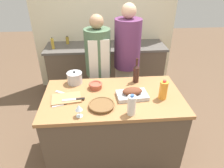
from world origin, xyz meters
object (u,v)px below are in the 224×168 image
at_px(knife_chef, 74,99).
at_px(mixing_bowl, 96,85).
at_px(milk_jug, 132,105).
at_px(wicker_basket, 102,105).
at_px(stock_pot, 75,78).
at_px(wine_bottle_green, 136,73).
at_px(condiment_bottle_tall, 67,40).
at_px(knife_paring, 63,93).
at_px(roasting_pan, 132,94).
at_px(juice_jug, 163,90).
at_px(condiment_bottle_short, 133,37).
at_px(knife_bread, 62,105).
at_px(person_cook_aproned, 98,66).
at_px(cutting_board, 66,98).
at_px(person_cook_guest, 127,59).
at_px(wine_glass_left, 79,108).
at_px(condiment_bottle_extra, 53,44).

bearing_deg(knife_chef, mixing_bowl, 46.90).
xyz_separation_m(milk_jug, knife_chef, (-0.57, 0.27, -0.08)).
relative_size(wicker_basket, milk_jug, 1.21).
height_order(stock_pot, wine_bottle_green, wine_bottle_green).
relative_size(wicker_basket, knife_chef, 1.11).
bearing_deg(mixing_bowl, condiment_bottle_tall, 108.10).
xyz_separation_m(stock_pot, knife_paring, (-0.12, -0.23, -0.07)).
relative_size(roasting_pan, wine_bottle_green, 1.11).
height_order(roasting_pan, juice_jug, juice_jug).
bearing_deg(condiment_bottle_short, knife_bread, -120.45).
distance_m(mixing_bowl, knife_chef, 0.34).
height_order(knife_chef, person_cook_aproned, person_cook_aproned).
relative_size(knife_bread, condiment_bottle_tall, 1.35).
distance_m(stock_pot, mixing_bowl, 0.29).
relative_size(wicker_basket, cutting_board, 0.79).
bearing_deg(person_cook_aproned, condiment_bottle_short, 48.15).
bearing_deg(knife_paring, roasting_pan, -9.78).
bearing_deg(person_cook_aproned, cutting_board, -120.18).
bearing_deg(person_cook_aproned, person_cook_guest, 4.92).
distance_m(juice_jug, knife_paring, 1.12).
xyz_separation_m(roasting_pan, cutting_board, (-0.72, 0.02, -0.03)).
relative_size(roasting_pan, knife_bread, 1.83).
bearing_deg(juice_jug, cutting_board, 176.36).
bearing_deg(person_cook_aproned, knife_paring, -126.81).
height_order(roasting_pan, condiment_bottle_short, condiment_bottle_short).
distance_m(wine_glass_left, condiment_bottle_extra, 1.84).
bearing_deg(condiment_bottle_tall, stock_pot, -80.15).
bearing_deg(wicker_basket, roasting_pan, 24.37).
height_order(roasting_pan, knife_bread, roasting_pan).
relative_size(juice_jug, person_cook_aproned, 0.14).
relative_size(wicker_basket, stock_pot, 1.44).
bearing_deg(mixing_bowl, wicker_basket, -81.32).
bearing_deg(stock_pot, knife_bread, -102.50).
bearing_deg(condiment_bottle_short, cutting_board, -121.18).
xyz_separation_m(knife_paring, knife_bread, (0.02, -0.22, 0.00)).
height_order(roasting_pan, mixing_bowl, roasting_pan).
relative_size(condiment_bottle_extra, person_cook_aproned, 0.12).
distance_m(cutting_board, knife_paring, 0.13).
bearing_deg(knife_paring, wine_bottle_green, 13.08).
bearing_deg(wine_bottle_green, knife_bread, -153.76).
height_order(knife_bread, condiment_bottle_short, condiment_bottle_short).
xyz_separation_m(wine_bottle_green, person_cook_aproned, (-0.46, 0.48, -0.12)).
xyz_separation_m(mixing_bowl, juice_jug, (0.73, -0.27, 0.07)).
bearing_deg(wine_bottle_green, person_cook_aproned, 133.96).
xyz_separation_m(roasting_pan, milk_jug, (-0.06, -0.29, 0.06)).
bearing_deg(person_cook_guest, knife_bread, -110.65).
xyz_separation_m(condiment_bottle_extra, person_cook_guest, (1.17, -0.58, -0.07)).
height_order(wicker_basket, wine_glass_left, wine_glass_left).
distance_m(roasting_pan, condiment_bottle_tall, 1.93).
distance_m(wicker_basket, condiment_bottle_short, 1.98).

